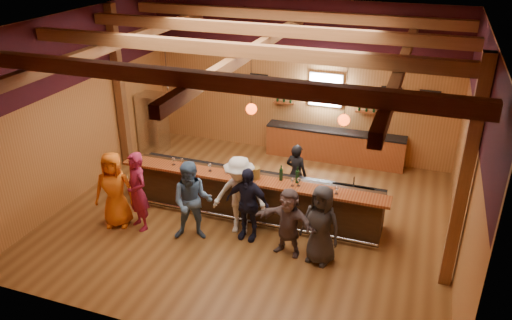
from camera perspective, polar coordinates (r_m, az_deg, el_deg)
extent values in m
plane|color=brown|center=(11.95, -0.48, -6.44)|extent=(9.00, 9.00, 0.00)
cube|color=#9B5D2A|center=(14.55, 4.94, 9.13)|extent=(9.00, 0.04, 4.50)
cube|color=#9B5D2A|center=(7.70, -10.85, -6.90)|extent=(9.00, 0.04, 4.50)
cube|color=#9B5D2A|center=(13.08, -19.48, 5.87)|extent=(0.04, 8.00, 4.50)
cube|color=#9B5D2A|center=(10.41, 23.44, 0.25)|extent=(0.04, 8.00, 4.50)
cube|color=brown|center=(10.31, -0.58, 15.32)|extent=(9.00, 8.00, 0.04)
cube|color=black|center=(14.21, 5.14, 14.53)|extent=(9.00, 0.01, 1.70)
cube|color=black|center=(12.71, -20.33, 11.80)|extent=(0.01, 8.00, 1.70)
cube|color=black|center=(9.95, 24.71, 7.59)|extent=(0.01, 8.00, 1.70)
cube|color=brown|center=(14.13, -15.32, 7.82)|extent=(0.22, 0.22, 4.50)
cube|color=brown|center=(9.49, 22.74, -2.03)|extent=(0.22, 0.22, 4.50)
cube|color=brown|center=(7.70, -8.35, 9.27)|extent=(8.80, 0.20, 0.25)
cube|color=brown|center=(9.46, -2.70, 12.51)|extent=(8.80, 0.20, 0.25)
cube|color=brown|center=(11.30, 1.23, 14.65)|extent=(8.80, 0.20, 0.25)
cube|color=brown|center=(13.18, 4.09, 16.15)|extent=(8.80, 0.20, 0.25)
cube|color=brown|center=(11.77, -14.79, 13.05)|extent=(0.18, 7.80, 0.22)
cube|color=brown|center=(10.42, -0.56, 12.34)|extent=(0.18, 7.80, 0.22)
cube|color=brown|center=(9.83, 16.38, 10.53)|extent=(0.18, 7.80, 0.22)
cube|color=black|center=(11.68, -0.49, -4.25)|extent=(6.00, 0.60, 1.05)
cube|color=brown|center=(11.27, -0.82, -2.23)|extent=(6.30, 0.50, 0.06)
cube|color=black|center=(11.81, 0.13, -1.71)|extent=(6.00, 0.48, 0.05)
cube|color=black|center=(12.03, 0.13, -3.72)|extent=(6.00, 0.48, 0.90)
cube|color=silver|center=(11.40, 9.67, -3.42)|extent=(0.45, 0.40, 0.14)
cube|color=silver|center=(11.34, 12.15, -3.80)|extent=(0.45, 0.40, 0.14)
cylinder|color=silver|center=(11.54, -1.20, -6.84)|extent=(6.00, 0.06, 0.06)
cube|color=brown|center=(14.67, 8.92, 1.55)|extent=(4.00, 0.50, 0.90)
cube|color=black|center=(14.49, 9.05, 3.27)|extent=(4.00, 0.52, 0.05)
cube|color=silver|center=(14.39, 7.96, 7.96)|extent=(0.95, 0.08, 0.95)
cube|color=white|center=(14.35, 7.92, 7.90)|extent=(0.78, 0.01, 0.78)
cube|color=black|center=(14.87, 0.34, 8.98)|extent=(0.55, 0.04, 0.45)
cube|color=silver|center=(14.85, 0.31, 8.95)|extent=(0.45, 0.01, 0.35)
cube|color=black|center=(14.14, 15.15, 7.21)|extent=(0.55, 0.04, 0.45)
cube|color=silver|center=(14.12, 15.14, 7.18)|extent=(0.45, 0.01, 0.35)
cube|color=black|center=(14.12, 19.20, 6.64)|extent=(0.55, 0.04, 0.45)
cube|color=silver|center=(14.09, 19.19, 6.61)|extent=(0.45, 0.01, 0.35)
cube|color=brown|center=(14.75, 3.21, 6.56)|extent=(0.60, 0.18, 0.04)
cylinder|color=black|center=(14.76, 2.47, 7.20)|extent=(0.07, 0.07, 0.26)
cylinder|color=black|center=(14.71, 3.22, 7.11)|extent=(0.07, 0.07, 0.26)
cylinder|color=black|center=(14.65, 3.98, 7.02)|extent=(0.07, 0.07, 0.26)
cube|color=brown|center=(14.31, 12.49, 5.38)|extent=(0.60, 0.18, 0.04)
cylinder|color=black|center=(14.28, 11.76, 6.05)|extent=(0.07, 0.07, 0.26)
cylinder|color=black|center=(14.26, 12.55, 5.94)|extent=(0.07, 0.07, 0.26)
cylinder|color=black|center=(14.24, 13.35, 5.83)|extent=(0.07, 0.07, 0.26)
cylinder|color=black|center=(11.40, -10.18, 9.85)|extent=(0.01, 0.01, 1.25)
sphere|color=#FF3D0C|center=(11.58, -9.95, 6.87)|extent=(0.24, 0.24, 0.24)
cylinder|color=black|center=(10.58, -0.55, 9.04)|extent=(0.01, 0.01, 1.25)
sphere|color=#FF3D0C|center=(10.77, -0.54, 5.85)|extent=(0.24, 0.24, 0.24)
cylinder|color=black|center=(10.10, 10.27, 7.83)|extent=(0.01, 0.01, 1.25)
sphere|color=#FF3D0C|center=(10.30, 10.01, 4.52)|extent=(0.24, 0.24, 0.24)
cube|color=silver|center=(15.30, -11.70, 4.17)|extent=(0.70, 0.70, 1.80)
imported|color=orange|center=(11.66, -15.87, -3.28)|extent=(1.01, 0.82, 1.80)
imported|color=maroon|center=(11.39, -13.41, -3.54)|extent=(0.81, 0.72, 1.85)
imported|color=#446288|center=(10.81, -7.29, -4.74)|extent=(1.06, 0.94, 1.83)
imported|color=silver|center=(10.95, -1.90, -4.07)|extent=(1.29, 0.88, 1.84)
imported|color=black|center=(10.78, -1.00, -5.02)|extent=(1.02, 0.47, 1.70)
imported|color=brown|center=(10.35, 3.71, -7.06)|extent=(1.46, 0.70, 1.51)
imported|color=#29282B|center=(10.13, 7.43, -7.37)|extent=(0.95, 0.73, 1.72)
imported|color=black|center=(12.25, 4.61, -1.56)|extent=(0.63, 0.49, 1.54)
cylinder|color=brown|center=(11.19, -0.15, -1.49)|extent=(0.24, 0.24, 0.26)
cylinder|color=black|center=(11.13, 2.88, -1.68)|extent=(0.08, 0.08, 0.27)
cylinder|color=black|center=(11.04, 2.90, -0.84)|extent=(0.03, 0.03, 0.09)
cylinder|color=black|center=(11.04, 4.75, -1.93)|extent=(0.08, 0.08, 0.29)
cylinder|color=black|center=(10.95, 4.79, -1.04)|extent=(0.03, 0.03, 0.10)
cylinder|color=silver|center=(12.36, -13.07, -0.14)|extent=(0.08, 0.08, 0.01)
cylinder|color=silver|center=(12.33, -13.10, 0.10)|extent=(0.01, 0.01, 0.11)
sphere|color=silver|center=(12.30, -13.14, 0.48)|extent=(0.09, 0.09, 0.09)
cylinder|color=silver|center=(12.03, -9.37, -0.52)|extent=(0.07, 0.07, 0.01)
cylinder|color=silver|center=(12.01, -9.39, -0.28)|extent=(0.01, 0.01, 0.10)
sphere|color=silver|center=(11.97, -9.41, 0.09)|extent=(0.08, 0.08, 0.08)
cylinder|color=silver|center=(11.99, -8.43, -0.55)|extent=(0.07, 0.07, 0.01)
cylinder|color=silver|center=(11.97, -8.45, -0.33)|extent=(0.01, 0.01, 0.09)
sphere|color=silver|center=(11.94, -8.47, 0.01)|extent=(0.08, 0.08, 0.08)
cylinder|color=silver|center=(11.62, -5.27, -1.24)|extent=(0.08, 0.08, 0.01)
cylinder|color=silver|center=(11.60, -5.28, -0.97)|extent=(0.01, 0.01, 0.11)
sphere|color=silver|center=(11.56, -5.30, -0.57)|extent=(0.09, 0.09, 0.09)
cylinder|color=silver|center=(11.49, -3.39, -1.51)|extent=(0.08, 0.08, 0.01)
cylinder|color=silver|center=(11.46, -3.39, -1.25)|extent=(0.01, 0.01, 0.11)
sphere|color=silver|center=(11.42, -3.40, -0.84)|extent=(0.09, 0.09, 0.09)
cylinder|color=silver|center=(10.96, 4.17, -2.95)|extent=(0.07, 0.07, 0.01)
cylinder|color=silver|center=(10.93, 4.18, -2.68)|extent=(0.01, 0.01, 0.11)
sphere|color=silver|center=(10.89, 4.20, -2.28)|extent=(0.08, 0.08, 0.08)
cylinder|color=silver|center=(10.97, 4.90, -2.94)|extent=(0.08, 0.08, 0.01)
cylinder|color=silver|center=(10.94, 4.91, -2.66)|extent=(0.01, 0.01, 0.11)
sphere|color=silver|center=(10.90, 4.93, -2.24)|extent=(0.09, 0.09, 0.09)
cylinder|color=silver|center=(10.75, 9.16, -3.83)|extent=(0.08, 0.08, 0.01)
cylinder|color=silver|center=(10.72, 9.18, -3.56)|extent=(0.01, 0.01, 0.11)
sphere|color=silver|center=(10.68, 9.21, -3.14)|extent=(0.09, 0.09, 0.09)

